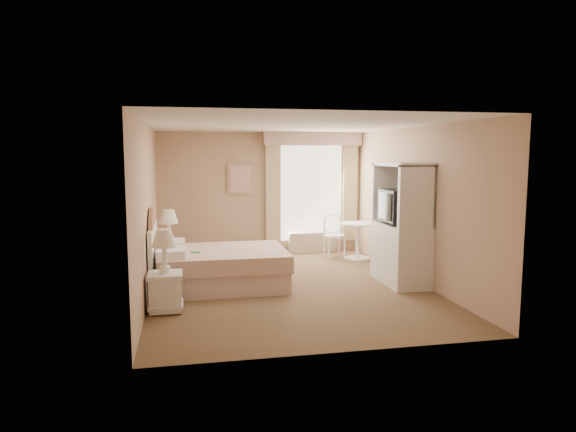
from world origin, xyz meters
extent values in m
cube|color=brown|center=(0.00, 0.00, 0.00)|extent=(4.20, 5.50, 0.01)
cube|color=silver|center=(0.00, 0.00, 2.50)|extent=(4.20, 5.50, 0.01)
cube|color=tan|center=(0.00, 2.75, 1.25)|extent=(4.20, 0.01, 2.50)
cube|color=tan|center=(0.00, -2.75, 1.25)|extent=(4.20, 0.01, 2.50)
cube|color=tan|center=(-2.10, 0.00, 1.25)|extent=(0.01, 5.50, 2.50)
cube|color=tan|center=(2.10, 0.00, 1.25)|extent=(0.01, 5.50, 2.50)
cube|color=white|center=(1.05, 2.72, 1.25)|extent=(1.30, 0.02, 2.00)
cube|color=beige|center=(0.22, 2.67, 1.25)|extent=(0.30, 0.08, 2.05)
cube|color=beige|center=(1.88, 2.67, 1.25)|extent=(0.30, 0.08, 2.05)
cube|color=#B47775|center=(1.05, 2.63, 2.37)|extent=(2.05, 0.20, 0.28)
cube|color=beige|center=(1.05, 2.63, 0.21)|extent=(1.00, 0.22, 0.42)
cube|color=tan|center=(-0.45, 2.72, 1.55)|extent=(0.52, 0.03, 0.62)
cube|color=beige|center=(-0.45, 2.70, 1.55)|extent=(0.42, 0.02, 0.52)
cube|color=#B47775|center=(-1.00, 0.20, 0.16)|extent=(1.89, 1.44, 0.32)
cube|color=#C6A794|center=(-1.00, 0.20, 0.45)|extent=(1.95, 1.50, 0.25)
cube|color=white|center=(-1.78, -0.14, 0.63)|extent=(0.41, 0.56, 0.13)
cube|color=white|center=(-1.78, 0.54, 0.63)|extent=(0.41, 0.56, 0.13)
cube|color=#278F44|center=(-1.42, 0.07, 0.58)|extent=(0.14, 0.10, 0.01)
cube|color=white|center=(-2.05, 0.20, 0.50)|extent=(0.06, 1.53, 0.99)
cylinder|color=#966A50|center=(-2.05, 0.20, 0.59)|extent=(0.05, 1.36, 1.36)
cube|color=white|center=(-1.84, -0.94, 0.24)|extent=(0.41, 0.41, 0.45)
cube|color=white|center=(-1.84, -0.94, 0.49)|extent=(0.45, 0.45, 0.05)
cube|color=white|center=(-1.84, -0.94, 0.09)|extent=(0.45, 0.45, 0.04)
cylinder|color=white|center=(-1.84, -0.94, 0.56)|extent=(0.14, 0.14, 0.09)
cylinder|color=white|center=(-1.84, -0.94, 0.74)|extent=(0.06, 0.06, 0.36)
cone|color=white|center=(-1.84, -0.94, 0.98)|extent=(0.32, 0.32, 0.23)
cube|color=white|center=(-1.84, 1.24, 0.25)|extent=(0.42, 0.42, 0.45)
cube|color=white|center=(-1.84, 1.24, 0.50)|extent=(0.45, 0.45, 0.05)
cube|color=white|center=(-1.84, 1.24, 0.09)|extent=(0.45, 0.45, 0.05)
cylinder|color=white|center=(-1.84, 1.24, 0.57)|extent=(0.15, 0.15, 0.09)
cylinder|color=white|center=(-1.84, 1.24, 0.75)|extent=(0.06, 0.06, 0.36)
cone|color=white|center=(-1.84, 1.24, 1.00)|extent=(0.33, 0.33, 0.24)
cylinder|color=white|center=(1.75, 1.77, 0.01)|extent=(0.50, 0.50, 0.03)
cylinder|color=white|center=(1.75, 1.77, 0.36)|extent=(0.08, 0.08, 0.68)
cylinder|color=white|center=(1.75, 1.77, 0.70)|extent=(0.68, 0.68, 0.04)
cylinder|color=white|center=(1.21, 1.88, 0.21)|extent=(0.03, 0.03, 0.42)
cylinder|color=white|center=(1.53, 1.89, 0.21)|extent=(0.03, 0.03, 0.42)
cylinder|color=white|center=(1.19, 2.20, 0.21)|extent=(0.03, 0.03, 0.42)
cylinder|color=white|center=(1.51, 2.21, 0.21)|extent=(0.03, 0.03, 0.42)
cylinder|color=white|center=(1.36, 2.04, 0.43)|extent=(0.43, 0.43, 0.04)
torus|color=white|center=(1.36, 2.18, 0.66)|extent=(0.41, 0.12, 0.41)
cylinder|color=white|center=(1.19, 2.20, 0.61)|extent=(0.03, 0.03, 0.38)
cylinder|color=white|center=(1.51, 2.21, 0.61)|extent=(0.03, 0.03, 0.38)
cube|color=white|center=(1.81, -0.15, 0.48)|extent=(0.58, 1.16, 0.95)
cube|color=white|center=(1.81, -0.69, 1.43)|extent=(0.58, 0.08, 0.95)
cube|color=white|center=(1.81, 0.39, 1.43)|extent=(0.58, 0.08, 0.95)
cube|color=white|center=(1.81, -0.15, 1.90)|extent=(0.58, 1.16, 0.06)
cube|color=white|center=(2.07, -0.15, 1.43)|extent=(0.04, 1.16, 0.95)
cube|color=black|center=(1.78, -0.15, 1.25)|extent=(0.51, 0.63, 0.51)
cube|color=black|center=(1.53, -0.15, 1.25)|extent=(0.02, 0.53, 0.42)
camera|label=1|loc=(-1.57, -7.70, 2.08)|focal=32.00mm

